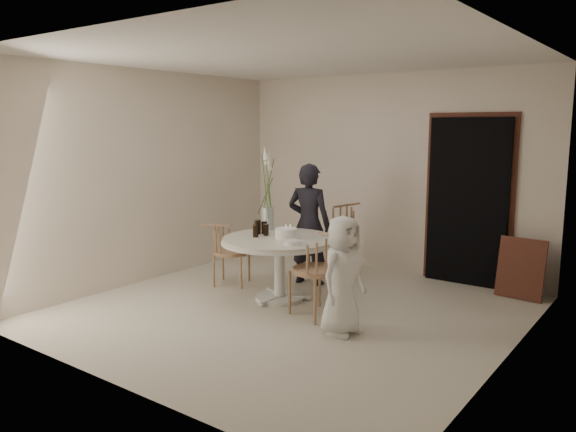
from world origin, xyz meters
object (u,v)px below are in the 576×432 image
Objects in this scene: girl at (309,224)px; flower_vase at (268,200)px; table at (279,247)px; chair_left at (223,245)px; chair_right at (326,264)px; boy at (343,275)px; birthday_cake at (286,233)px; chair_far at (340,230)px.

flower_vase reaches higher than girl.
table is 1.73× the size of chair_left.
chair_right is (0.78, -0.24, -0.03)m from table.
chair_left is at bearing 79.69° from boy.
boy is at bearing -25.93° from birthday_cake.
girl is at bearing -122.01° from chair_right.
chair_left is (-0.98, -1.22, -0.13)m from chair_far.
chair_far is at bearing 93.24° from birthday_cake.
boy is (2.12, -0.61, 0.08)m from chair_left.
table is 0.98m from chair_left.
birthday_cake is (0.09, 0.01, 0.17)m from table.
girl is at bearing 53.57° from flower_vase.
flower_vase is (-0.32, -0.43, 0.32)m from girl.
girl reaches higher than table.
chair_right is 0.79× the size of boy.
chair_left is at bearing 25.56° from girl.
flower_vase reaches higher than boy.
chair_far is 1.33m from birthday_cake.
chair_right is at bearing 59.68° from boy.
girl is 1.33× the size of boy.
chair_far is 1.06× the size of chair_right.
chair_right is at bearing 119.75° from girl.
boy reaches higher than chair_far.
flower_vase is (-1.57, 0.83, 0.51)m from boy.
birthday_cake is at bearing -119.17° from chair_left.
table is at bearing -37.45° from flower_vase.
chair_right is 0.77m from birthday_cake.
flower_vase reaches higher than birthday_cake.
chair_far is at bearing 89.46° from table.
chair_right is at bearing -25.25° from flower_vase.
flower_vase is at bearing 67.83° from boy.
chair_left is at bearing -117.24° from chair_far.
table is 1.37× the size of chair_far.
chair_left is 1.10m from birthday_cake.
boy is at bearing -23.84° from table.
chair_right is 0.89× the size of flower_vase.
boy is 1.13× the size of flower_vase.
birthday_cake is (0.20, -0.76, 0.02)m from girl.
chair_right is at bearing -125.20° from chair_left.
chair_far reaches higher than birthday_cake.
table is 0.19m from birthday_cake.
chair_far is at bearing 37.55° from boy.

